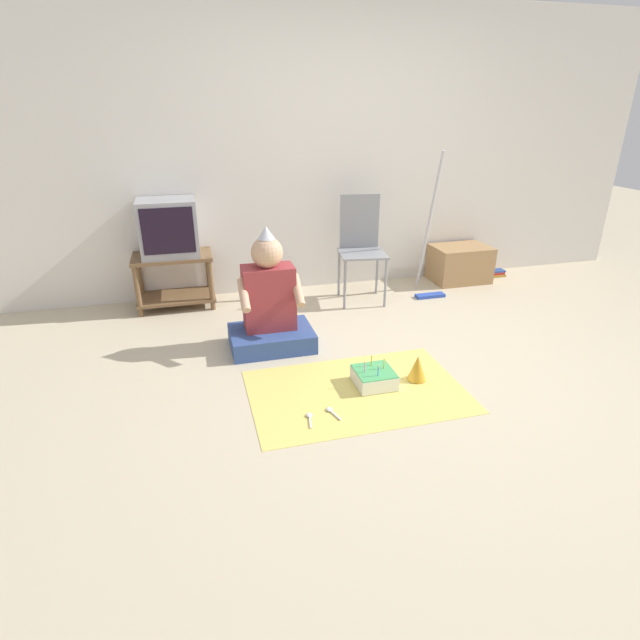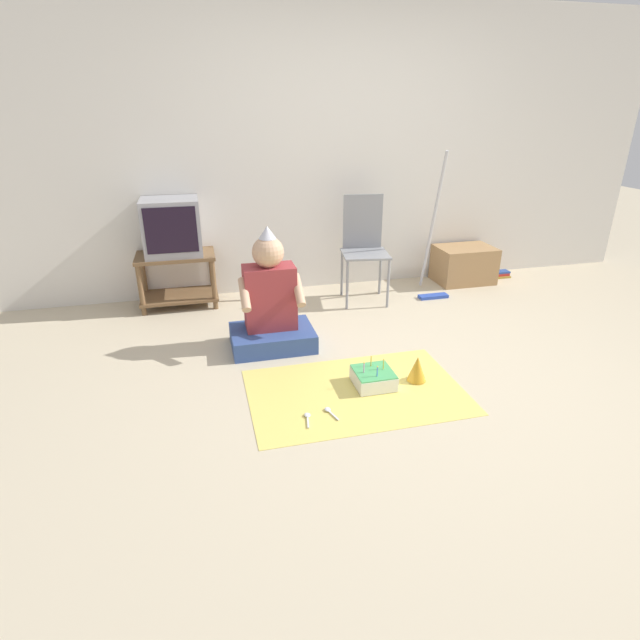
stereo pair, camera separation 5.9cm
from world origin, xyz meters
TOP-DOWN VIEW (x-y plane):
  - ground_plane at (0.00, 0.00)m, footprint 16.00×16.00m
  - wall_back at (0.00, 2.03)m, footprint 6.40×0.06m
  - tv_stand at (-1.57, 1.79)m, footprint 0.68×0.41m
  - tv at (-1.57, 1.79)m, footprint 0.48×0.40m
  - folding_chair at (0.10, 1.57)m, footprint 0.46×0.45m
  - cardboard_box_stack at (1.25, 1.76)m, footprint 0.57×0.41m
  - dust_mop at (0.75, 1.48)m, footprint 0.28×0.35m
  - book_pile at (1.71, 1.80)m, footprint 0.20×0.13m
  - person_seated at (-0.89, 0.77)m, footprint 0.61×0.44m
  - party_cloth at (-0.48, -0.03)m, footprint 1.36×0.89m
  - birthday_cake at (-0.34, 0.02)m, footprint 0.25×0.25m
  - party_hat_blue at (-0.05, -0.00)m, footprint 0.13×0.13m
  - plastic_spoon_near at (-0.70, -0.22)m, footprint 0.06×0.14m
  - plastic_spoon_far at (-0.84, -0.24)m, footprint 0.04×0.14m

SIDE VIEW (x-z plane):
  - ground_plane at x=0.00m, z-range 0.00..0.00m
  - party_cloth at x=-0.48m, z-range 0.00..0.01m
  - plastic_spoon_near at x=-0.70m, z-range 0.01..0.02m
  - plastic_spoon_far at x=-0.84m, z-range 0.01..0.02m
  - book_pile at x=1.71m, z-range 0.00..0.06m
  - birthday_cake at x=-0.34m, z-range -0.03..0.14m
  - party_hat_blue at x=-0.05m, z-range 0.01..0.18m
  - cardboard_box_stack at x=1.25m, z-range 0.00..0.36m
  - tv_stand at x=-1.57m, z-range 0.05..0.52m
  - person_seated at x=-0.89m, z-range -0.15..0.76m
  - dust_mop at x=0.75m, z-range -0.27..1.06m
  - folding_chair at x=0.10m, z-range 0.06..1.01m
  - tv at x=-1.57m, z-range 0.48..0.96m
  - wall_back at x=0.00m, z-range 0.00..2.55m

